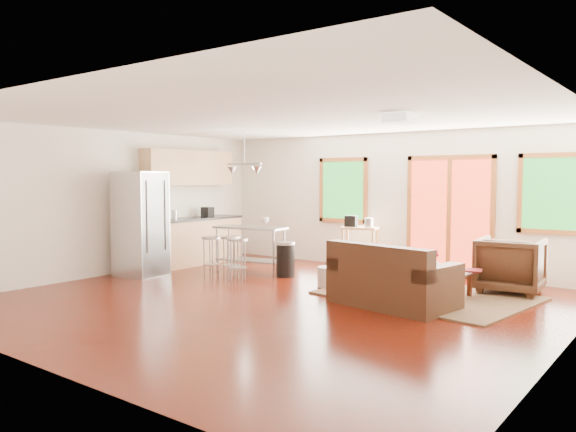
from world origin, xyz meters
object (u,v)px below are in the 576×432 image
Objects in this scene: island at (250,241)px; ottoman at (415,273)px; rug at (427,295)px; coffee_table at (439,275)px; loveseat at (391,281)px; armchair at (510,263)px; refrigerator at (141,224)px; kitchen_cart at (359,233)px.

ottoman is at bearing 11.73° from island.
coffee_table is at bearing 53.88° from rug.
island is at bearing -168.27° from ottoman.
rug is 1.59× the size of loveseat.
armchair is (0.80, 0.82, 0.15)m from coffee_table.
refrigerator is (-4.92, -1.56, 0.61)m from coffee_table.
coffee_table is at bearing -31.78° from kitchen_cart.
loveseat is 1.71× the size of kitchen_cart.
ottoman is at bearing 18.56° from refrigerator.
loveseat is at bearing -15.90° from island.
loveseat reaches higher than ottoman.
armchair is 2.97m from kitchen_cart.
coffee_table is at bearing -40.32° from ottoman.
refrigerator reaches higher than kitchen_cart.
island is at bearing 179.08° from rug.
rug is 2.58m from kitchen_cart.
island reaches higher than ottoman.
armchair reaches higher than coffee_table.
rug is 1.50× the size of refrigerator.
armchair is at bearing 11.76° from island.
armchair is 6.21m from refrigerator.
armchair reaches higher than rug.
rug is 2.98× the size of armchair.
refrigerator is 4.02m from kitchen_cart.
kitchen_cart reaches higher than island.
kitchen_cart is at bearing 137.54° from loveseat.
ottoman reaches higher than coffee_table.
armchair is at bearing 11.84° from ottoman.
kitchen_cart is (1.50, 1.41, 0.13)m from island.
loveseat is at bearing -77.15° from ottoman.
refrigerator is (-4.31, -2.08, 0.73)m from ottoman.
coffee_table is 2.53m from kitchen_cart.
loveseat is 1.63m from ottoman.
refrigerator reaches higher than armchair.
ottoman is at bearing -27.73° from kitchen_cart.
ottoman is (-1.41, -0.30, -0.27)m from armchair.
loveseat is 1.09m from coffee_table.
coffee_table is at bearing 41.25° from armchair.
rug is at bearing 42.41° from armchair.
island is 2.06m from kitchen_cart.
armchair is at bearing 45.85° from coffee_table.
loveseat is (-0.14, -0.90, 0.33)m from rug.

